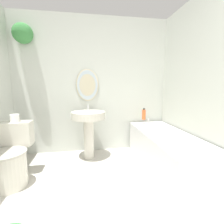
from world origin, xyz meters
name	(u,v)px	position (x,y,z in m)	size (l,w,h in m)	color
wall_back	(89,83)	(-0.08, 2.82, 1.26)	(2.81, 0.31, 2.40)	silver
toilet	(10,159)	(-1.07, 1.90, 0.32)	(0.44, 0.64, 0.73)	beige
pedestal_sink	(89,123)	(-0.10, 2.48, 0.59)	(0.56, 0.56, 0.89)	beige
bathtub	(166,150)	(1.01, 1.93, 0.27)	(0.64, 1.65, 0.60)	silver
shampoo_bottle	(144,114)	(0.90, 2.60, 0.70)	(0.07, 0.07, 0.21)	#DB6633
toilet_paper_roll	(15,118)	(-1.07, 2.12, 0.78)	(0.11, 0.11, 0.10)	white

